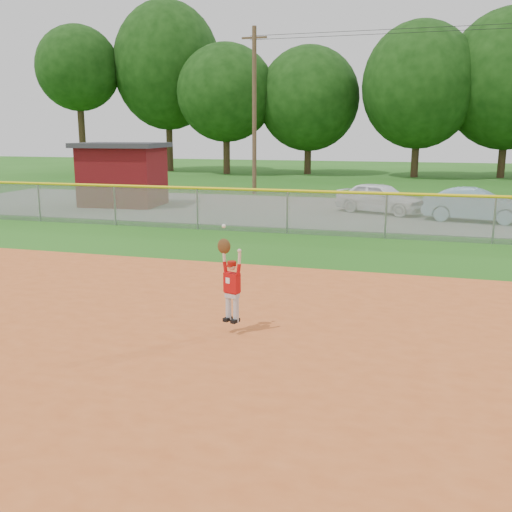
{
  "coord_description": "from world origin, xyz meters",
  "views": [
    {
      "loc": [
        1.02,
        -9.09,
        3.5
      ],
      "look_at": [
        -1.99,
        1.4,
        1.1
      ],
      "focal_mm": 40.0,
      "sensor_mm": 36.0,
      "label": 1
    }
  ],
  "objects_px": {
    "car_blue": "(475,205)",
    "ballplayer": "(231,281)",
    "car_white_a": "(380,198)",
    "utility_shed": "(123,174)"
  },
  "relations": [
    {
      "from": "car_blue",
      "to": "ballplayer",
      "type": "height_order",
      "value": "ballplayer"
    },
    {
      "from": "car_white_a",
      "to": "ballplayer",
      "type": "distance_m",
      "value": 16.12
    },
    {
      "from": "car_blue",
      "to": "ballplayer",
      "type": "relative_size",
      "value": 2.3
    },
    {
      "from": "car_blue",
      "to": "ballplayer",
      "type": "xyz_separation_m",
      "value": [
        -5.17,
        -14.65,
        0.3
      ]
    },
    {
      "from": "car_blue",
      "to": "utility_shed",
      "type": "height_order",
      "value": "utility_shed"
    },
    {
      "from": "car_white_a",
      "to": "car_blue",
      "type": "distance_m",
      "value": 4.0
    },
    {
      "from": "car_white_a",
      "to": "car_blue",
      "type": "relative_size",
      "value": 0.98
    },
    {
      "from": "utility_shed",
      "to": "ballplayer",
      "type": "distance_m",
      "value": 18.6
    },
    {
      "from": "car_blue",
      "to": "utility_shed",
      "type": "distance_m",
      "value": 15.71
    },
    {
      "from": "car_blue",
      "to": "utility_shed",
      "type": "xyz_separation_m",
      "value": [
        -15.68,
        0.7,
        0.84
      ]
    }
  ]
}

